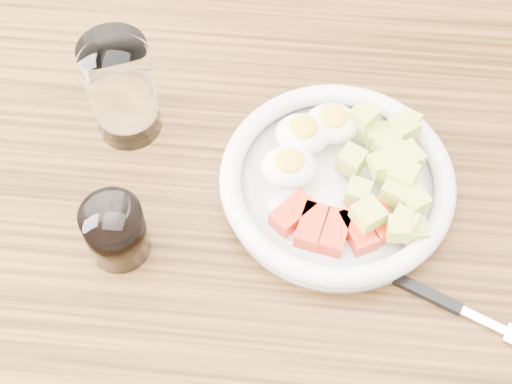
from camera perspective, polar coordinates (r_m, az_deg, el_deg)
dining_table at (r=0.85m, az=0.61°, el=-5.15°), size 1.50×0.90×0.77m
bowl at (r=0.76m, az=6.59°, el=1.12°), size 0.25×0.25×0.06m
fork at (r=0.74m, az=14.79°, el=-8.48°), size 0.17×0.08×0.01m
water_glass at (r=0.78m, az=-10.69°, el=8.05°), size 0.07×0.07×0.13m
coffee_glass at (r=0.72m, az=-11.15°, el=-3.12°), size 0.06×0.06×0.07m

